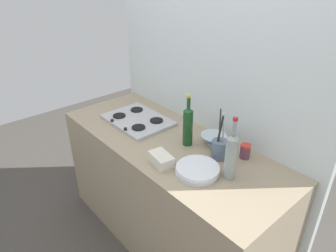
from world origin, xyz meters
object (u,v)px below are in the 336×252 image
Objects in this scene: wine_bottle_mid_left at (231,155)px; wine_bottle_leftmost at (188,125)px; condiment_jar_front at (245,151)px; butter_dish at (161,159)px; mixing_bowl at (213,139)px; utensil_crock at (219,148)px; stovetop_hob at (138,120)px; plate_stack at (197,170)px.

wine_bottle_leftmost is at bearing 170.11° from wine_bottle_mid_left.
wine_bottle_leftmost is 3.79× the size of condiment_jar_front.
butter_dish is (-0.36, -0.21, -0.12)m from wine_bottle_mid_left.
wine_bottle_mid_left reaches higher than butter_dish.
mixing_bowl is 0.17m from utensil_crock.
plate_stack is (0.77, -0.13, 0.01)m from stovetop_hob.
wine_bottle_leftmost is (-0.27, 0.18, 0.12)m from plate_stack.
wine_bottle_mid_left is 0.26m from condiment_jar_front.
stovetop_hob is 3.17× the size of butter_dish.
condiment_jar_front is at bearing 76.12° from plate_stack.
condiment_jar_front is at bearing 14.13° from stovetop_hob.
mixing_bowl is 1.85× the size of condiment_jar_front.
utensil_crock is at bearing -130.74° from condiment_jar_front.
wine_bottle_mid_left is 0.43m from butter_dish.
mixing_bowl is 0.55× the size of utensil_crock.
wine_bottle_mid_left is at bearing -74.88° from condiment_jar_front.
wine_bottle_mid_left is at bearing -34.21° from mixing_bowl.
wine_bottle_mid_left is (0.42, -0.07, 0.01)m from wine_bottle_leftmost.
utensil_crock is at bearing 7.80° from wine_bottle_leftmost.
utensil_crock is (0.13, -0.10, 0.03)m from mixing_bowl.
plate_stack reaches higher than stovetop_hob.
stovetop_hob is 1.43× the size of wine_bottle_leftmost.
mixing_bowl reaches higher than plate_stack.
wine_bottle_leftmost is 0.40m from condiment_jar_front.
utensil_crock is (0.25, 0.03, -0.07)m from wine_bottle_leftmost.
wine_bottle_mid_left is at bearing -32.43° from utensil_crock.
wine_bottle_leftmost is (0.50, 0.06, 0.13)m from stovetop_hob.
condiment_jar_front is (0.86, 0.22, 0.03)m from stovetop_hob.
stovetop_hob is 5.42× the size of condiment_jar_front.
butter_dish is (-0.05, -0.42, -0.00)m from mixing_bowl.
stovetop_hob is at bearing 157.83° from butter_dish.
wine_bottle_mid_left is at bearing 36.82° from plate_stack.
butter_dish is at bearing -149.04° from wine_bottle_mid_left.
butter_dish is (0.56, -0.23, 0.02)m from stovetop_hob.
butter_dish reaches higher than stovetop_hob.
utensil_crock is 3.39× the size of condiment_jar_front.
condiment_jar_front is at bearing 23.89° from wine_bottle_leftmost.
wine_bottle_mid_left is 0.22m from utensil_crock.
stovetop_hob is 1.35× the size of wine_bottle_mid_left.
butter_dish is at bearing -153.66° from plate_stack.
plate_stack is at bearing -84.14° from utensil_crock.
wine_bottle_leftmost is 0.26m from utensil_crock.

